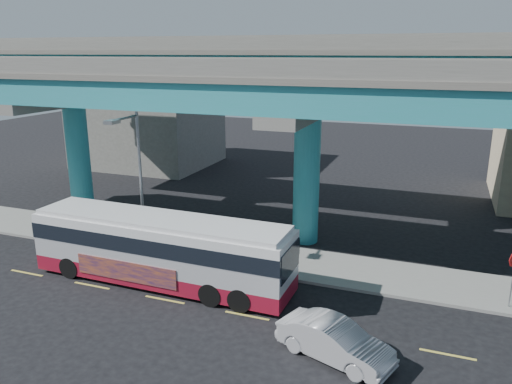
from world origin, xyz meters
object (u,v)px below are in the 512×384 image
at_px(transit_bus, 161,247).
at_px(street_lamp, 134,165).
at_px(sedan, 335,341).
at_px(parked_car, 134,227).

relative_size(transit_bus, street_lamp, 1.69).
distance_m(sedan, street_lamp, 13.79).
bearing_deg(parked_car, sedan, -133.00).
bearing_deg(transit_bus, sedan, -18.69).
xyz_separation_m(sedan, street_lamp, (-11.87, 5.44, 4.43)).
bearing_deg(street_lamp, parked_car, 129.63).
relative_size(parked_car, street_lamp, 0.50).
xyz_separation_m(transit_bus, street_lamp, (-2.76, 2.21, 3.32)).
relative_size(transit_bus, sedan, 2.82).
xyz_separation_m(transit_bus, sedan, (9.11, -3.24, -1.11)).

